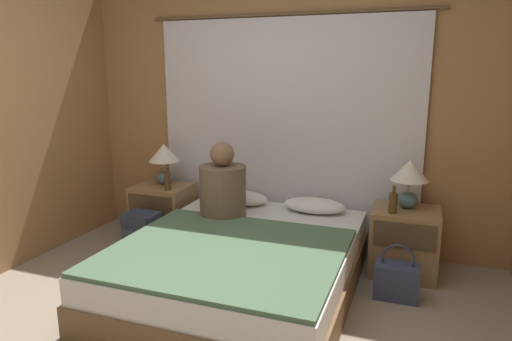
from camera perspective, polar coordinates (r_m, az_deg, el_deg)
The scene contains 15 objects.
wall_back at distance 4.23m, azimuth 3.84°, elevation 7.38°, with size 4.02×0.06×2.50m.
curtain_panel at distance 4.19m, azimuth 3.56°, elevation 4.58°, with size 2.63×0.02×2.11m.
bed at distance 3.46m, azimuth -1.75°, elevation -11.75°, with size 1.60×2.00×0.41m.
nightstand_left at distance 4.53m, azimuth -11.48°, elevation -5.14°, with size 0.52×0.46×0.54m.
nightstand_right at distance 3.90m, azimuth 18.05°, elevation -8.45°, with size 0.52×0.46×0.54m.
lamp_left at distance 4.45m, azimuth -11.41°, elevation 1.60°, with size 0.30×0.30×0.39m.
lamp_right at distance 3.81m, azimuth 18.63°, elevation -0.65°, with size 0.30×0.30×0.39m.
pillow_left at distance 4.20m, azimuth -2.13°, elevation -3.41°, with size 0.54×0.30×0.12m.
pillow_right at distance 4.00m, azimuth 7.30°, elevation -4.35°, with size 0.54×0.30×0.12m.
blanket_on_bed at distance 3.13m, azimuth -3.77°, elevation -10.02°, with size 1.54×1.36×0.03m.
person_left_in_bed at distance 3.81m, azimuth -4.18°, elevation -2.10°, with size 0.39×0.39×0.64m.
beer_bottle_on_left_stand at distance 4.26m, azimuth -11.00°, elevation -1.27°, with size 0.06×0.06×0.22m.
beer_bottle_on_right_stand at distance 3.68m, azimuth 16.76°, elevation -3.83°, with size 0.07×0.07×0.22m.
backpack_on_floor at distance 4.20m, azimuth -14.04°, elevation -7.41°, with size 0.29×0.24×0.39m.
handbag_on_floor at distance 3.55m, azimuth 17.19°, elevation -12.95°, with size 0.31×0.19×0.41m.
Camera 1 is at (1.18, -2.08, 1.63)m, focal length 32.00 mm.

